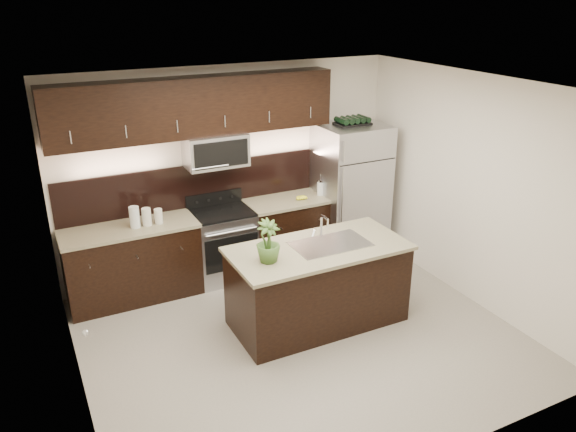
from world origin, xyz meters
The scene contains 12 objects.
ground centered at (0.00, 0.00, 0.00)m, with size 4.50×4.50×0.00m, color gray.
room_walls centered at (-0.11, -0.04, 1.70)m, with size 4.52×4.02×2.71m.
counter_run centered at (-0.46, 1.69, 0.47)m, with size 3.51×0.65×0.94m.
upper_fixtures centered at (-0.43, 1.84, 2.14)m, with size 3.49×0.40×1.66m.
island centered at (0.32, 0.20, 0.47)m, with size 1.96×0.96×0.94m.
sink_faucet centered at (0.47, 0.21, 0.96)m, with size 0.84×0.50×0.28m.
refrigerator centered at (1.62, 1.63, 0.93)m, with size 0.90×0.81×1.86m, color #B2B2B7.
wine_rack centered at (1.62, 1.63, 1.91)m, with size 0.46×0.28×0.11m.
plant centered at (-0.32, 0.13, 1.16)m, with size 0.25×0.25×0.45m, color #3A5A24.
canisters centered at (-1.24, 1.64, 1.05)m, with size 0.39×0.12×0.26m.
french_press centered at (1.16, 1.64, 1.04)m, with size 0.10×0.10×0.28m.
bananas centered at (0.80, 1.61, 0.96)m, with size 0.16×0.12×0.05m, color yellow.
Camera 1 is at (-2.46, -4.59, 3.54)m, focal length 35.00 mm.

